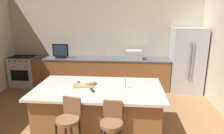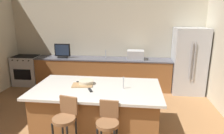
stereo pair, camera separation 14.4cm
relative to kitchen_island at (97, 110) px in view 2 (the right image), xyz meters
The scene contains 15 objects.
wall_back 2.99m from the kitchen_island, 95.19° to the left, with size 6.37×0.12×3.00m, color beige.
counter_back 2.44m from the kitchen_island, 96.92° to the left, with size 4.07×0.62×0.92m.
kitchen_island is the anchor object (origin of this frame).
refrigerator 3.24m from the kitchen_island, 47.01° to the left, with size 0.87×0.79×1.85m.
range_oven 3.65m from the kitchen_island, 138.50° to the left, with size 0.79×0.63×0.94m.
microwave 2.58m from the kitchen_island, 74.05° to the left, with size 0.48×0.36×0.26m, color #B7BABF.
tv_monitor 2.88m from the kitchen_island, 122.43° to the left, with size 0.47×0.16×0.43m.
sink_faucet_back 2.59m from the kitchen_island, 94.67° to the left, with size 0.02×0.02×0.24m, color #B2B2B7.
sink_faucet_island 0.74m from the kitchen_island, ahead, with size 0.02×0.02×0.22m, color #B2B2B7.
bar_stool_left 0.87m from the kitchen_island, 112.50° to the right, with size 0.35×0.37×1.02m.
bar_stool_right 0.82m from the kitchen_island, 67.91° to the right, with size 0.34×0.35×0.96m.
fruit_bowl 0.56m from the kitchen_island, 147.28° to the left, with size 0.28×0.28×0.08m, color beige.
cell_phone 0.64m from the kitchen_island, 152.37° to the left, with size 0.07×0.15×0.01m, color black.
tv_remote 0.50m from the kitchen_island, 116.09° to the right, with size 0.04×0.17×0.02m, color black.
cutting_board 0.54m from the kitchen_island, 166.48° to the left, with size 0.38×0.26×0.02m, color #A87F51.
Camera 2 is at (0.93, -1.65, 2.22)m, focal length 32.07 mm.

